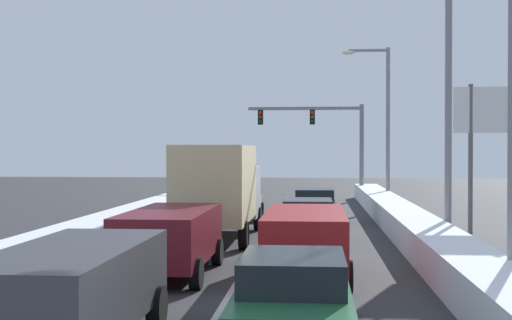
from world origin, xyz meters
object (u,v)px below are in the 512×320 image
Objects in this scene: suv_maroon_center_lane_second at (171,236)px; street_lamp_right_far at (382,113)px; box_truck_center_lane_third at (219,186)px; sedan_tan_center_lane_fourth at (240,203)px; street_lamp_right_near at (496,58)px; street_lamp_right_mid at (438,87)px; sedan_gray_right_lane_third at (308,221)px; suv_charcoal_center_lane_nearest at (72,288)px; suv_red_right_lane_second at (305,238)px; traffic_light_gantry at (326,131)px; sedan_green_right_lane_nearest at (293,300)px; sedan_black_right_lane_fourth at (315,206)px; roadside_sign_right at (500,127)px.

street_lamp_right_far is (7.39, 21.70, 4.28)m from suv_maroon_center_lane_second.
sedan_tan_center_lane_fourth is (-0.11, 7.46, -1.14)m from box_truck_center_lane_third.
street_lamp_right_mid is at bearing 88.27° from street_lamp_right_near.
suv_charcoal_center_lane_nearest is (-3.56, -13.16, 0.25)m from sedan_gray_right_lane_third.
traffic_light_gantry is at bearing 88.09° from suv_red_right_lane_second.
sedan_gray_right_lane_third is at bearing -67.98° from sedan_tan_center_lane_fourth.
suv_maroon_center_lane_second is 1.09× the size of sedan_tan_center_lane_fourth.
suv_maroon_center_lane_second is 0.55× the size of street_lamp_right_mid.
suv_charcoal_center_lane_nearest is 6.69m from suv_maroon_center_lane_second.
street_lamp_right_near reaches higher than sedan_green_right_lane_nearest.
sedan_gray_right_lane_third is at bearing -91.96° from sedan_black_right_lane_fourth.
street_lamp_right_mid is at bearing -50.59° from sedan_tan_center_lane_fourth.
street_lamp_right_mid is at bearing -62.42° from sedan_black_right_lane_fourth.
suv_red_right_lane_second is (0.10, 5.96, 0.25)m from sedan_green_right_lane_nearest.
suv_red_right_lane_second is 0.55× the size of street_lamp_right_far.
sedan_black_right_lane_fourth and sedan_tan_center_lane_fourth have the same top height.
traffic_light_gantry is at bearing 116.58° from street_lamp_right_far.
suv_red_right_lane_second is at bearing -77.43° from sedan_tan_center_lane_fourth.
street_lamp_right_near is (7.37, -2.65, 4.06)m from suv_maroon_center_lane_second.
street_lamp_right_near is at bearing -84.33° from traffic_light_gantry.
suv_charcoal_center_lane_nearest reaches higher than sedan_tan_center_lane_fourth.
street_lamp_right_mid is (3.97, -7.60, 4.48)m from sedan_black_right_lane_fourth.
traffic_light_gantry reaches higher than sedan_gray_right_lane_third.
sedan_black_right_lane_fourth is (0.23, 13.16, -0.25)m from suv_red_right_lane_second.
street_lamp_right_near is 0.96× the size of street_lamp_right_mid.
street_lamp_right_mid is 16.23m from street_lamp_right_far.
roadside_sign_right is at bearing 1.15° from box_truck_center_lane_third.
suv_maroon_center_lane_second is at bearing -92.08° from box_truck_center_lane_third.
street_lamp_right_near reaches higher than box_truck_center_lane_third.
sedan_green_right_lane_nearest is 1.00× the size of sedan_black_right_lane_fourth.
traffic_light_gantry is 6.84m from street_lamp_right_far.
sedan_green_right_lane_nearest is 0.50× the size of street_lamp_right_far.
roadside_sign_right is at bearing 53.85° from suv_charcoal_center_lane_nearest.
suv_red_right_lane_second is 3.42m from suv_maroon_center_lane_second.
traffic_light_gantry is at bearing 95.67° from street_lamp_right_near.
street_lamp_right_near is at bearing -76.67° from sedan_black_right_lane_fourth.
suv_red_right_lane_second is 13.17m from sedan_black_right_lane_fourth.
sedan_green_right_lane_nearest is at bearing -90.46° from sedan_gray_right_lane_third.
street_lamp_right_far is 1.63× the size of roadside_sign_right.
traffic_light_gantry reaches higher than sedan_green_right_lane_nearest.
sedan_black_right_lane_fourth is 1.00× the size of sedan_tan_center_lane_fourth.
suv_charcoal_center_lane_nearest is 0.65× the size of traffic_light_gantry.
sedan_gray_right_lane_third is 21.65m from traffic_light_gantry.
suv_maroon_center_lane_second is 0.65× the size of traffic_light_gantry.
roadside_sign_right is (6.75, 13.34, 3.25)m from sedan_green_right_lane_nearest.
suv_red_right_lane_second is 1.00× the size of suv_maroon_center_lane_second.
box_truck_center_lane_third is at bearing -101.18° from traffic_light_gantry.
roadside_sign_right is (6.65, 0.82, 3.25)m from sedan_gray_right_lane_third.
traffic_light_gantry reaches higher than suv_maroon_center_lane_second.
suv_charcoal_center_lane_nearest is 0.55× the size of street_lamp_right_far.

